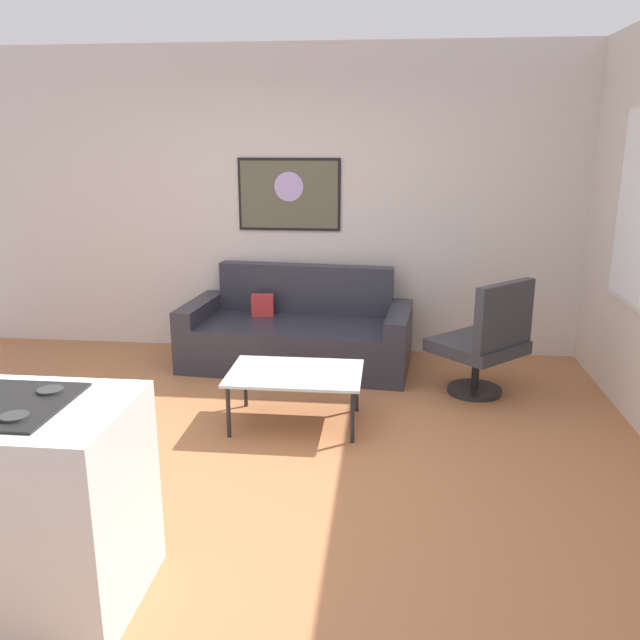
{
  "coord_description": "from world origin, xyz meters",
  "views": [
    {
      "loc": [
        0.85,
        -3.72,
        1.98
      ],
      "look_at": [
        0.36,
        0.9,
        0.7
      ],
      "focal_mm": 37.1,
      "sensor_mm": 36.0,
      "label": 1
    }
  ],
  "objects_px": {
    "coffee_table": "(295,376)",
    "wall_painting": "(289,195)",
    "armchair": "(486,341)",
    "couch": "(298,335)"
  },
  "relations": [
    {
      "from": "coffee_table",
      "to": "wall_painting",
      "type": "height_order",
      "value": "wall_painting"
    },
    {
      "from": "wall_painting",
      "to": "armchair",
      "type": "bearing_deg",
      "value": -32.17
    },
    {
      "from": "armchair",
      "to": "coffee_table",
      "type": "bearing_deg",
      "value": -154.05
    },
    {
      "from": "wall_painting",
      "to": "coffee_table",
      "type": "bearing_deg",
      "value": -80.41
    },
    {
      "from": "couch",
      "to": "armchair",
      "type": "xyz_separation_m",
      "value": [
        1.57,
        -0.61,
        0.18
      ]
    },
    {
      "from": "couch",
      "to": "wall_painting",
      "type": "bearing_deg",
      "value": 106.08
    },
    {
      "from": "armchair",
      "to": "wall_painting",
      "type": "xyz_separation_m",
      "value": [
        -1.7,
        1.07,
        1.03
      ]
    },
    {
      "from": "couch",
      "to": "wall_painting",
      "type": "xyz_separation_m",
      "value": [
        -0.13,
        0.47,
        1.21
      ]
    },
    {
      "from": "armchair",
      "to": "wall_painting",
      "type": "distance_m",
      "value": 2.26
    },
    {
      "from": "coffee_table",
      "to": "wall_painting",
      "type": "xyz_separation_m",
      "value": [
        -0.3,
        1.76,
        1.12
      ]
    }
  ]
}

